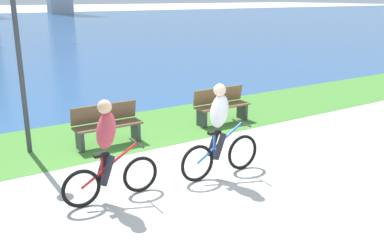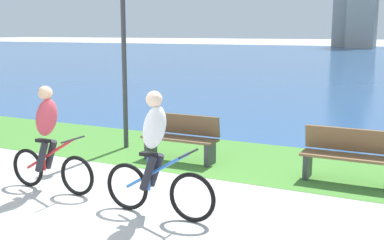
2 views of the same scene
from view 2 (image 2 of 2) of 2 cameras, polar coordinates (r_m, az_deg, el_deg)
The scene contains 7 objects.
ground_plane at distance 7.46m, azimuth -9.99°, elevation -9.42°, with size 300.00×300.00×0.00m, color #B2AFA8.
grass_strip_bayside at distance 10.13m, azimuth 1.05°, elevation -3.96°, with size 120.00×2.92×0.01m, color #478433.
cyclist_lead at distance 6.66m, azimuth -4.19°, elevation -4.10°, with size 1.70×0.52×1.72m.
cyclist_trailing at distance 8.01m, azimuth -16.26°, elevation -2.13°, with size 1.63×0.52×1.67m.
bench_near_path at distance 9.56m, azimuth -1.29°, elevation -2.09°, with size 1.50×0.47×0.90m.
bench_far_along_path at distance 8.60m, azimuth 17.58°, elevation -3.98°, with size 1.50×0.47×0.90m.
lamppost_tall at distance 10.53m, azimuth -7.93°, elevation 10.16°, with size 0.28×0.28×3.79m.
Camera 2 is at (4.25, -5.60, 2.49)m, focal length 46.15 mm.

